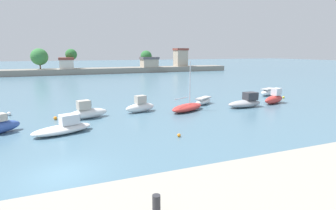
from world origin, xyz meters
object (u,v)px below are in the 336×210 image
(mooring_bollard, at_px, (156,205))
(mooring_buoy_4, at_px, (179,135))
(mooring_buoy_0, at_px, (9,114))
(mooring_buoy_1, at_px, (284,97))
(moored_boat_3, at_px, (87,112))
(moored_boat_7, at_px, (246,102))
(moored_boat_6, at_px, (203,101))
(moored_boat_9, at_px, (268,92))
(mooring_buoy_3, at_px, (55,118))
(moored_boat_2, at_px, (63,128))
(moored_boat_4, at_px, (140,106))
(moored_boat_5, at_px, (187,107))
(moored_boat_8, at_px, (274,98))

(mooring_bollard, xyz_separation_m, mooring_buoy_4, (6.00, 11.72, -2.01))
(mooring_buoy_0, relative_size, mooring_buoy_1, 1.26)
(moored_boat_3, bearing_deg, moored_boat_7, -19.35)
(moored_boat_6, xyz_separation_m, moored_boat_9, (12.68, 2.52, 0.10))
(moored_boat_3, bearing_deg, mooring_buoy_3, 155.57)
(mooring_buoy_1, bearing_deg, moored_boat_9, 96.14)
(moored_boat_3, bearing_deg, mooring_buoy_1, -11.43)
(mooring_bollard, height_order, moored_boat_2, mooring_bollard)
(mooring_buoy_3, bearing_deg, moored_boat_3, -9.30)
(mooring_buoy_1, bearing_deg, moored_boat_4, -177.50)
(moored_boat_4, relative_size, mooring_buoy_1, 12.13)
(moored_boat_5, xyz_separation_m, mooring_buoy_1, (16.64, 2.49, -0.28))
(moored_boat_5, xyz_separation_m, mooring_buoy_3, (-13.87, 1.21, -0.26))
(moored_boat_3, xyz_separation_m, moored_boat_8, (23.36, -0.76, 0.05))
(moored_boat_4, relative_size, moored_boat_6, 1.12)
(moored_boat_7, height_order, mooring_buoy_3, moored_boat_7)
(moored_boat_9, distance_m, mooring_buoy_0, 34.75)
(mooring_buoy_1, bearing_deg, moored_boat_6, 178.47)
(moored_boat_8, distance_m, mooring_buoy_3, 26.41)
(moored_boat_5, xyz_separation_m, moored_boat_6, (3.65, 2.84, -0.01))
(mooring_bollard, distance_m, mooring_buoy_0, 26.25)
(moored_boat_5, bearing_deg, mooring_buoy_0, 139.22)
(mooring_bollard, relative_size, moored_boat_5, 0.12)
(moored_boat_3, height_order, moored_boat_8, moored_boat_8)
(moored_boat_2, height_order, moored_boat_7, moored_boat_7)
(moored_boat_6, distance_m, moored_boat_9, 12.93)
(moored_boat_2, distance_m, moored_boat_6, 18.10)
(moored_boat_3, distance_m, moored_boat_7, 18.44)
(moored_boat_4, xyz_separation_m, mooring_buoy_4, (0.34, -9.80, -0.51))
(mooring_bollard, xyz_separation_m, mooring_buoy_1, (27.37, 22.47, -1.99))
(moored_boat_9, relative_size, mooring_buoy_0, 9.21)
(mooring_bollard, relative_size, moored_boat_3, 0.16)
(moored_boat_6, xyz_separation_m, moored_boat_8, (8.86, -2.88, 0.27))
(moored_boat_2, xyz_separation_m, moored_boat_3, (2.33, 4.55, 0.17))
(moored_boat_9, xyz_separation_m, mooring_buoy_1, (0.31, -2.87, -0.37))
(mooring_buoy_4, bearing_deg, moored_boat_8, 25.48)
(moored_boat_3, height_order, moored_boat_4, moored_boat_3)
(moored_boat_7, height_order, moored_boat_8, moored_boat_8)
(moored_boat_6, xyz_separation_m, mooring_buoy_0, (-22.07, 2.21, -0.23))
(mooring_buoy_1, height_order, mooring_buoy_3, mooring_buoy_3)
(mooring_buoy_0, distance_m, mooring_buoy_3, 5.95)
(moored_boat_6, height_order, moored_boat_8, moored_boat_8)
(moored_boat_9, bearing_deg, moored_boat_5, 176.29)
(mooring_bollard, relative_size, mooring_buoy_0, 1.68)
(moored_boat_7, bearing_deg, moored_boat_5, 173.06)
(moored_boat_3, relative_size, moored_boat_8, 1.03)
(moored_boat_5, xyz_separation_m, mooring_buoy_0, (-18.42, 5.05, -0.24))
(moored_boat_7, bearing_deg, moored_boat_9, 32.22)
(moored_boat_4, height_order, mooring_buoy_3, moored_boat_4)
(mooring_bollard, xyz_separation_m, moored_boat_2, (-2.44, 16.14, -1.66))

